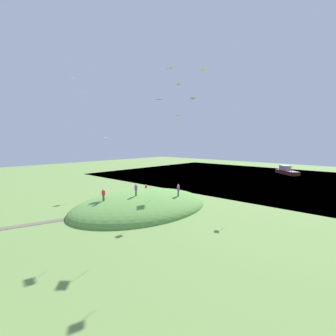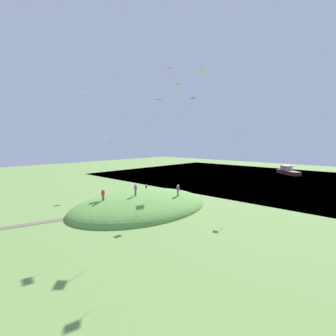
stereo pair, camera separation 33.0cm
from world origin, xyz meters
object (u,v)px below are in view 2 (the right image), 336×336
at_px(kite_2, 72,79).
at_px(kite_6, 178,85).
at_px(kite_10, 148,121).
at_px(kite_8, 179,116).
at_px(kite_3, 193,99).
at_px(boat_on_lake, 288,171).
at_px(person_on_hilltop, 136,188).
at_px(kite_1, 159,100).
at_px(kite_5, 82,93).
at_px(kite_7, 240,133).
at_px(kite_0, 170,68).
at_px(person_walking_path, 178,189).
at_px(kite_4, 107,138).
at_px(kite_9, 202,70).
at_px(person_with_child, 146,187).
at_px(person_watching_kites, 103,193).

distance_m(kite_2, kite_6, 20.01).
bearing_deg(kite_10, kite_8, 66.91).
relative_size(kite_3, kite_8, 0.98).
bearing_deg(boat_on_lake, person_on_hilltop, 128.26).
bearing_deg(kite_10, kite_1, 77.79).
xyz_separation_m(kite_8, kite_10, (-5.67, -13.30, 0.41)).
distance_m(kite_5, kite_7, 27.58).
bearing_deg(kite_0, person_walking_path, 83.87).
relative_size(kite_4, kite_7, 1.05).
bearing_deg(kite_9, kite_5, -81.01).
xyz_separation_m(boat_on_lake, kite_10, (43.71, -14.48, 13.41)).
distance_m(kite_0, kite_1, 11.99).
relative_size(person_on_hilltop, kite_8, 0.80).
bearing_deg(person_with_child, kite_3, 1.59).
height_order(kite_0, kite_4, kite_0).
relative_size(person_watching_kites, kite_4, 0.96).
height_order(person_with_child, kite_10, kite_10).
height_order(person_with_child, kite_9, kite_9).
xyz_separation_m(boat_on_lake, person_watching_kites, (61.25, -4.62, 2.05)).
height_order(person_with_child, kite_4, kite_4).
relative_size(person_on_hilltop, kite_10, 0.84).
bearing_deg(kite_3, person_watching_kites, -0.87).
bearing_deg(kite_0, kite_5, -69.85).
relative_size(kite_1, kite_3, 0.97).
relative_size(person_walking_path, kite_4, 1.05).
distance_m(kite_2, kite_10, 16.54).
bearing_deg(kite_1, kite_5, -25.76).
relative_size(kite_1, kite_9, 1.56).
distance_m(boat_on_lake, kite_6, 56.13).
height_order(boat_on_lake, kite_4, kite_4).
bearing_deg(kite_9, person_watching_kites, -55.02).
bearing_deg(kite_3, kite_9, 41.50).
bearing_deg(kite_3, kite_6, 28.72).
height_order(kite_1, kite_2, kite_2).
height_order(person_walking_path, person_watching_kites, person_walking_path).
xyz_separation_m(person_on_hilltop, kite_1, (-12.58, -7.81, 14.65)).
xyz_separation_m(kite_0, kite_8, (-2.21, -0.11, -6.78)).
xyz_separation_m(boat_on_lake, kite_8, (49.38, -1.19, 13.00)).
xyz_separation_m(kite_1, kite_6, (8.98, 12.58, -0.46)).
bearing_deg(kite_6, person_watching_kites, -41.34).
height_order(boat_on_lake, kite_9, kite_9).
relative_size(kite_2, kite_3, 0.88).
distance_m(kite_5, kite_10, 14.32).
xyz_separation_m(kite_2, kite_3, (-17.06, 12.61, -2.70)).
height_order(person_walking_path, kite_4, kite_4).
relative_size(kite_5, kite_6, 0.74).
relative_size(kite_1, kite_2, 1.10).
bearing_deg(person_on_hilltop, kite_0, -143.11).
bearing_deg(kite_9, person_walking_path, -109.02).
xyz_separation_m(boat_on_lake, kite_9, (53.67, 6.20, 17.76)).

